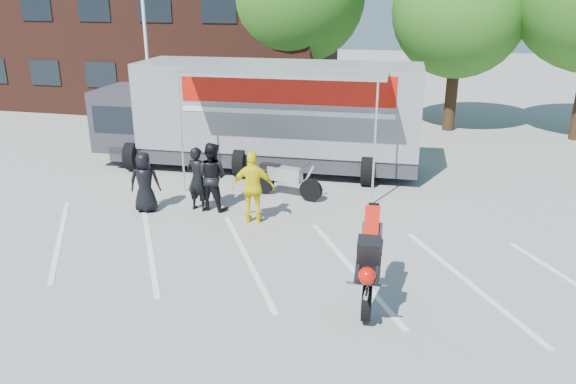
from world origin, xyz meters
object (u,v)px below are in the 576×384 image
at_px(flagpole, 150,10).
at_px(spectator_leather_a, 145,182).
at_px(spectator_leather_c, 212,176).
at_px(tree_mid, 459,11).
at_px(transporter_truck, 265,168).
at_px(spectator_hivis, 253,188).
at_px(stunt_bike_rider, 368,301).
at_px(parked_motorcycle, 287,197).
at_px(spectator_leather_b, 198,179).

relative_size(flagpole, spectator_leather_a, 4.80).
bearing_deg(spectator_leather_c, flagpole, -43.50).
relative_size(tree_mid, transporter_truck, 0.69).
xyz_separation_m(tree_mid, spectator_hivis, (-5.24, -11.95, -3.99)).
distance_m(flagpole, spectator_leather_a, 8.59).
bearing_deg(spectator_leather_c, tree_mid, -110.08).
height_order(stunt_bike_rider, spectator_leather_c, spectator_leather_c).
bearing_deg(stunt_bike_rider, flagpole, 129.91).
distance_m(flagpole, parked_motorcycle, 9.52).
bearing_deg(transporter_truck, spectator_leather_c, -97.08).
bearing_deg(tree_mid, spectator_leather_a, -125.02).
distance_m(stunt_bike_rider, spectator_hivis, 4.79).
xyz_separation_m(tree_mid, transporter_truck, (-6.26, -7.33, -4.94)).
relative_size(flagpole, stunt_bike_rider, 3.62).
bearing_deg(parked_motorcycle, spectator_leather_a, 131.46).
relative_size(tree_mid, parked_motorcycle, 3.42).
bearing_deg(stunt_bike_rider, spectator_leather_a, 149.79).
height_order(spectator_leather_c, spectator_hivis, spectator_hivis).
xyz_separation_m(transporter_truck, spectator_leather_b, (-0.72, -4.13, 0.89)).
xyz_separation_m(tree_mid, parked_motorcycle, (-4.85, -9.93, -4.94)).
bearing_deg(tree_mid, parked_motorcycle, -116.03).
xyz_separation_m(stunt_bike_rider, spectator_leather_c, (-4.69, 3.97, 0.95)).
bearing_deg(stunt_bike_rider, parked_motorcycle, 116.39).
xyz_separation_m(tree_mid, spectator_leather_b, (-6.98, -11.46, -4.05)).
relative_size(flagpole, spectator_leather_b, 4.48).
height_order(tree_mid, transporter_truck, tree_mid).
bearing_deg(transporter_truck, tree_mid, 47.61).
bearing_deg(parked_motorcycle, tree_mid, -13.92).
bearing_deg(tree_mid, stunt_bike_rider, -97.18).
relative_size(flagpole, parked_motorcycle, 3.57).
xyz_separation_m(spectator_leather_b, spectator_leather_c, (0.36, 0.15, 0.05)).
bearing_deg(spectator_leather_c, spectator_leather_a, 28.76).
bearing_deg(transporter_truck, parked_motorcycle, -63.52).
height_order(stunt_bike_rider, spectator_leather_b, spectator_leather_b).
relative_size(tree_mid, spectator_leather_a, 4.61).
bearing_deg(parked_motorcycle, spectator_hivis, -178.82).
height_order(stunt_bike_rider, spectator_hivis, spectator_hivis).
bearing_deg(tree_mid, spectator_leather_c, -120.33).
bearing_deg(flagpole, tree_mid, 23.97).
bearing_deg(spectator_leather_c, parked_motorcycle, -131.71).
bearing_deg(stunt_bike_rider, tree_mid, 80.53).
bearing_deg(stunt_bike_rider, transporter_truck, 116.29).
height_order(spectator_leather_a, spectator_leather_c, spectator_leather_c).
height_order(tree_mid, spectator_leather_c, tree_mid).
bearing_deg(tree_mid, spectator_hivis, -113.67).
bearing_deg(spectator_leather_a, transporter_truck, -131.20).
bearing_deg(transporter_truck, spectator_hivis, -79.53).
xyz_separation_m(tree_mid, spectator_leather_a, (-8.33, -11.88, -4.11)).
height_order(tree_mid, spectator_leather_a, tree_mid).
distance_m(flagpole, stunt_bike_rider, 14.77).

